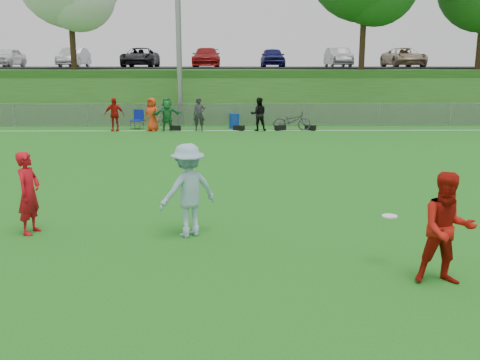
{
  "coord_description": "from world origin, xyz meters",
  "views": [
    {
      "loc": [
        -0.13,
        -9.46,
        3.45
      ],
      "look_at": [
        0.03,
        0.5,
        1.25
      ],
      "focal_mm": 40.0,
      "sensor_mm": 36.0,
      "label": 1
    }
  ],
  "objects_px": {
    "player_red_left": "(29,193)",
    "player_red_center": "(447,229)",
    "bicycle": "(292,121)",
    "recycling_bin": "(234,121)",
    "player_blue": "(188,190)",
    "frisbee": "(390,216)"
  },
  "relations": [
    {
      "from": "recycling_bin",
      "to": "bicycle",
      "type": "distance_m",
      "value": 3.12
    },
    {
      "from": "player_red_center",
      "to": "player_blue",
      "type": "distance_m",
      "value": 4.91
    },
    {
      "from": "bicycle",
      "to": "recycling_bin",
      "type": "bearing_deg",
      "value": 77.41
    },
    {
      "from": "player_red_center",
      "to": "recycling_bin",
      "type": "distance_m",
      "value": 20.78
    },
    {
      "from": "player_red_left",
      "to": "player_red_center",
      "type": "xyz_separation_m",
      "value": [
        7.5,
        -2.68,
        0.05
      ]
    },
    {
      "from": "recycling_bin",
      "to": "player_red_left",
      "type": "bearing_deg",
      "value": -103.48
    },
    {
      "from": "recycling_bin",
      "to": "bicycle",
      "type": "height_order",
      "value": "bicycle"
    },
    {
      "from": "player_red_left",
      "to": "player_red_center",
      "type": "distance_m",
      "value": 7.97
    },
    {
      "from": "player_blue",
      "to": "bicycle",
      "type": "bearing_deg",
      "value": -135.07
    },
    {
      "from": "player_red_center",
      "to": "recycling_bin",
      "type": "height_order",
      "value": "player_red_center"
    },
    {
      "from": "player_blue",
      "to": "player_red_left",
      "type": "bearing_deg",
      "value": -35.46
    },
    {
      "from": "player_red_center",
      "to": "bicycle",
      "type": "xyz_separation_m",
      "value": [
        -0.24,
        19.6,
        -0.4
      ]
    },
    {
      "from": "player_red_left",
      "to": "player_blue",
      "type": "relative_size",
      "value": 0.9
    },
    {
      "from": "frisbee",
      "to": "bicycle",
      "type": "relative_size",
      "value": 0.14
    },
    {
      "from": "player_blue",
      "to": "player_red_center",
      "type": "bearing_deg",
      "value": 117.8
    },
    {
      "from": "player_red_left",
      "to": "player_blue",
      "type": "bearing_deg",
      "value": -83.23
    },
    {
      "from": "frisbee",
      "to": "recycling_bin",
      "type": "bearing_deg",
      "value": 97.38
    },
    {
      "from": "player_red_left",
      "to": "frisbee",
      "type": "bearing_deg",
      "value": -95.07
    },
    {
      "from": "player_red_center",
      "to": "player_blue",
      "type": "relative_size",
      "value": 0.96
    },
    {
      "from": "player_red_left",
      "to": "player_red_center",
      "type": "relative_size",
      "value": 0.94
    },
    {
      "from": "bicycle",
      "to": "player_red_left",
      "type": "bearing_deg",
      "value": 161.38
    },
    {
      "from": "frisbee",
      "to": "bicycle",
      "type": "xyz_separation_m",
      "value": [
        0.42,
        18.8,
        -0.37
      ]
    }
  ]
}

